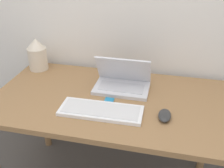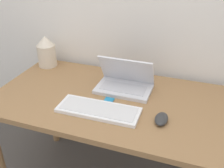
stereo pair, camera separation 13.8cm
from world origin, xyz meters
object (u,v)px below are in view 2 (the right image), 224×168
(keyboard, at_px, (98,110))
(vase, at_px, (46,51))
(laptop, at_px, (125,82))
(mp3_player, at_px, (108,101))
(mouse, at_px, (161,119))

(keyboard, bearing_deg, vase, 143.48)
(laptop, xyz_separation_m, mp3_player, (-0.04, -0.16, -0.04))
(mp3_player, bearing_deg, mouse, -14.92)
(keyboard, distance_m, mp3_player, 0.10)
(vase, bearing_deg, mp3_player, -28.20)
(mouse, distance_m, vase, 0.94)
(vase, relative_size, mp3_player, 3.37)
(keyboard, bearing_deg, mp3_player, 82.01)
(keyboard, relative_size, mouse, 3.87)
(mp3_player, bearing_deg, keyboard, -97.99)
(laptop, bearing_deg, mp3_player, -104.60)
(laptop, distance_m, keyboard, 0.27)
(laptop, relative_size, vase, 1.48)
(laptop, height_order, keyboard, laptop)
(mouse, height_order, mp3_player, mouse)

